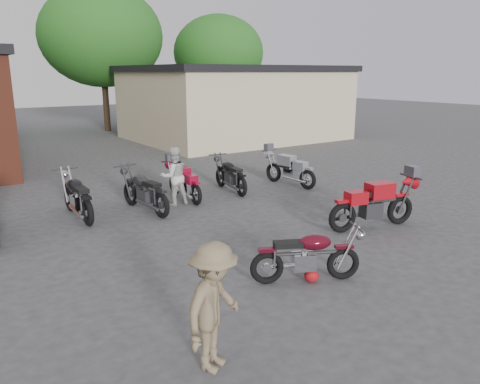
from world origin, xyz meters
TOP-DOWN VIEW (x-y plane):
  - ground at (0.00, 0.00)m, footprint 90.00×90.00m
  - stucco_building at (8.50, 15.00)m, footprint 10.00×8.00m
  - tree_2 at (4.00, 22.00)m, footprint 7.04×7.04m
  - tree_3 at (12.00, 22.00)m, footprint 6.08×6.08m
  - vintage_motorcycle at (-0.49, -0.51)m, footprint 1.90×1.36m
  - sportbike at (2.67, 0.72)m, footprint 2.28×1.18m
  - helmet at (-0.45, -0.57)m, footprint 0.28×0.28m
  - person_light at (-0.15, 5.05)m, footprint 0.79×0.63m
  - person_tan at (-3.03, -1.64)m, footprint 1.19×1.01m
  - row_bike_2 at (-2.61, 5.37)m, footprint 0.69×2.07m
  - row_bike_3 at (-1.06, 4.94)m, footprint 0.92×2.12m
  - row_bike_4 at (0.33, 5.40)m, footprint 0.69×1.88m
  - row_bike_5 at (1.89, 5.43)m, footprint 0.88×1.97m
  - row_bike_6 at (3.82, 5.00)m, footprint 0.90×2.02m

SIDE VIEW (x-z plane):
  - ground at x=0.00m, z-range 0.00..0.00m
  - helmet at x=-0.45m, z-range 0.00..0.23m
  - vintage_motorcycle at x=-0.49m, z-range 0.00..1.06m
  - row_bike_4 at x=0.33m, z-range 0.00..1.08m
  - row_bike_5 at x=1.89m, z-range 0.00..1.11m
  - row_bike_6 at x=3.82m, z-range 0.00..1.13m
  - row_bike_3 at x=-1.06m, z-range 0.00..1.19m
  - row_bike_2 at x=-2.61m, z-range 0.00..1.20m
  - sportbike at x=2.67m, z-range 0.00..1.26m
  - person_light at x=-0.15m, z-range 0.00..1.55m
  - person_tan at x=-3.03m, z-range 0.00..1.59m
  - stucco_building at x=8.50m, z-range 0.00..3.50m
  - tree_3 at x=12.00m, z-range 0.00..7.60m
  - tree_2 at x=4.00m, z-range 0.00..8.80m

